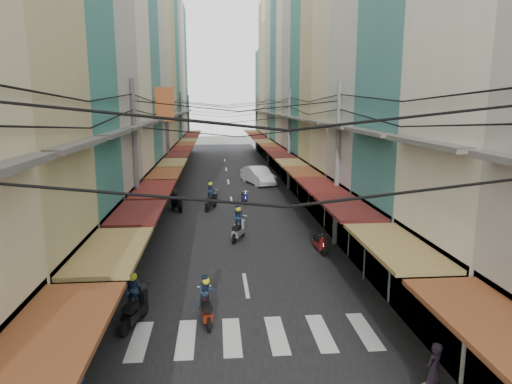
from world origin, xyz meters
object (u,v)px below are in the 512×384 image
bicycle (413,287)px  white_car (258,184)px  market_umbrella (425,232)px  traffic_sign (365,231)px

bicycle → white_car: bearing=14.5°
market_umbrella → traffic_sign: size_ratio=0.79×
market_umbrella → white_car: bearing=101.4°
traffic_sign → white_car: bearing=95.5°
white_car → market_umbrella: 23.23m
bicycle → traffic_sign: size_ratio=0.63×
white_car → traffic_sign: 22.79m
white_car → traffic_sign: bearing=-102.3°
bicycle → market_umbrella: 2.22m
white_car → traffic_sign: traffic_sign is taller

